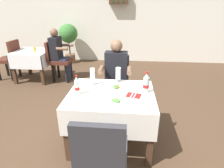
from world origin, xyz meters
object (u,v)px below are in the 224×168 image
(main_dining_table, at_px, (111,105))
(background_chair_left, at_px, (10,57))
(seated_diner_far, at_px, (116,74))
(beer_glass_middle, at_px, (93,77))
(background_table_tumbler, at_px, (34,49))
(chair_far_diner_seat, at_px, (116,81))
(napkin_cutlery_set, at_px, (134,95))
(beer_glass_left, at_px, (118,75))
(background_patron, at_px, (59,52))
(plate_far_diner, at_px, (117,87))
(potted_plant_corner, at_px, (69,37))
(background_chair_right, at_px, (57,59))
(cola_bottle_secondary, at_px, (146,84))
(background_dining_table, at_px, (33,59))
(cola_bottle_primary, at_px, (77,86))
(plate_near_camera, at_px, (114,101))
(chair_near_camera_side, at_px, (102,154))

(main_dining_table, height_order, background_chair_left, background_chair_left)
(seated_diner_far, xyz_separation_m, beer_glass_middle, (-0.28, -0.50, 0.14))
(seated_diner_far, height_order, beer_glass_middle, seated_diner_far)
(seated_diner_far, bearing_deg, background_table_tumbler, 147.11)
(chair_far_diner_seat, distance_m, background_chair_left, 3.04)
(beer_glass_middle, relative_size, napkin_cutlery_set, 1.20)
(beer_glass_left, xyz_separation_m, background_patron, (-1.54, 1.76, -0.13))
(main_dining_table, relative_size, plate_far_diner, 4.52)
(background_chair_left, bearing_deg, potted_plant_corner, 55.48)
(background_chair_right, bearing_deg, background_chair_left, 180.00)
(cola_bottle_secondary, xyz_separation_m, background_dining_table, (-2.57, 2.09, -0.31))
(cola_bottle_primary, bearing_deg, napkin_cutlery_set, 2.13)
(main_dining_table, bearing_deg, beer_glass_left, 80.99)
(plate_near_camera, distance_m, plate_far_diner, 0.36)
(chair_near_camera_side, xyz_separation_m, beer_glass_left, (0.06, 1.23, 0.29))
(chair_far_diner_seat, bearing_deg, background_dining_table, 148.82)
(potted_plant_corner, bearing_deg, background_chair_left, -124.52)
(seated_diner_far, height_order, background_patron, same)
(potted_plant_corner, bearing_deg, cola_bottle_secondary, -59.38)
(background_table_tumbler, bearing_deg, chair_near_camera_side, -55.09)
(potted_plant_corner, bearing_deg, beer_glass_left, -61.64)
(napkin_cutlery_set, bearing_deg, plate_far_diner, 140.14)
(potted_plant_corner, bearing_deg, background_table_tumbler, -101.09)
(chair_near_camera_side, xyz_separation_m, background_chair_left, (-2.75, 2.99, 0.00))
(main_dining_table, bearing_deg, background_dining_table, 134.94)
(main_dining_table, relative_size, seated_diner_far, 0.85)
(background_chair_left, bearing_deg, main_dining_table, -37.92)
(background_table_tumbler, bearing_deg, potted_plant_corner, 78.91)
(chair_far_diner_seat, xyz_separation_m, background_table_tumbler, (-2.02, 1.20, 0.23))
(beer_glass_middle, distance_m, background_dining_table, 2.68)
(chair_far_diner_seat, distance_m, seated_diner_far, 0.19)
(background_chair_right, bearing_deg, beer_glass_left, -47.93)
(plate_far_diner, relative_size, beer_glass_middle, 1.01)
(beer_glass_middle, height_order, background_chair_right, background_chair_right)
(plate_near_camera, relative_size, background_dining_table, 0.31)
(plate_far_diner, distance_m, background_chair_right, 2.57)
(plate_near_camera, bearing_deg, main_dining_table, 103.13)
(cola_bottle_secondary, relative_size, background_patron, 0.22)
(chair_far_diner_seat, bearing_deg, plate_far_diner, -85.28)
(chair_far_diner_seat, height_order, chair_near_camera_side, same)
(beer_glass_middle, bearing_deg, plate_far_diner, -17.89)
(chair_far_diner_seat, distance_m, napkin_cutlery_set, 0.96)
(plate_far_diner, xyz_separation_m, background_chair_right, (-1.59, 2.01, -0.20))
(napkin_cutlery_set, bearing_deg, background_dining_table, 137.80)
(background_table_tumbler, bearing_deg, chair_far_diner_seat, -30.71)
(seated_diner_far, xyz_separation_m, background_chair_left, (-2.75, 1.40, -0.16))
(napkin_cutlery_set, bearing_deg, plate_near_camera, -141.66)
(chair_near_camera_side, relative_size, cola_bottle_secondary, 3.53)
(background_dining_table, bearing_deg, main_dining_table, -45.06)
(cola_bottle_primary, bearing_deg, background_patron, 115.70)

